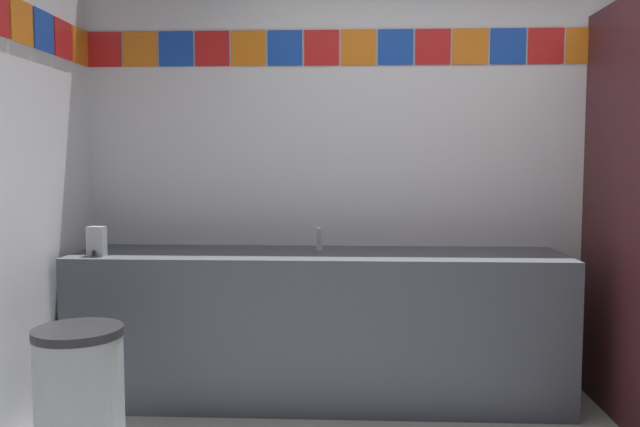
% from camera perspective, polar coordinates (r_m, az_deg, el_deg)
% --- Properties ---
extents(wall_back, '(4.36, 0.09, 2.80)m').
position_cam_1_polar(wall_back, '(3.95, 11.33, 5.34)').
color(wall_back, silver).
rests_on(wall_back, ground_plane).
extents(vanity_counter, '(2.72, 0.60, 0.84)m').
position_cam_1_polar(vanity_counter, '(3.69, -0.15, -9.88)').
color(vanity_counter, '#4C515B').
rests_on(vanity_counter, ground_plane).
extents(faucet_center, '(0.04, 0.10, 0.14)m').
position_cam_1_polar(faucet_center, '(3.69, -0.08, -2.47)').
color(faucet_center, silver).
rests_on(faucet_center, vanity_counter).
extents(soap_dispenser, '(0.09, 0.09, 0.16)m').
position_cam_1_polar(soap_dispenser, '(3.68, -19.17, -2.34)').
color(soap_dispenser, '#B7BABF').
rests_on(soap_dispenser, vanity_counter).
extents(trash_bin, '(0.40, 0.40, 0.60)m').
position_cam_1_polar(trash_bin, '(3.22, -20.52, -14.66)').
color(trash_bin, '#999EA3').
rests_on(trash_bin, ground_plane).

